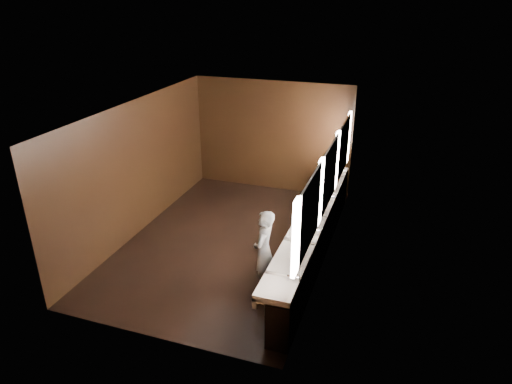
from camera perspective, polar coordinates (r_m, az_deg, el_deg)
floor at (r=9.54m, az=-3.39°, el=-6.22°), size 6.00×6.00×0.00m
ceiling at (r=8.48m, az=-3.86°, el=10.34°), size 4.00×6.00×0.02m
wall_back at (r=11.58m, az=2.02°, el=6.96°), size 4.00×0.02×2.80m
wall_front at (r=6.55m, az=-13.62°, el=-8.03°), size 4.00×0.02×2.80m
wall_left at (r=9.81m, az=-14.51°, el=2.96°), size 0.02×6.00×2.80m
wall_right at (r=8.41m, az=9.11°, el=-0.12°), size 0.02×6.00×2.80m
sink_counter at (r=8.85m, az=7.41°, el=-5.30°), size 0.55×5.40×1.01m
mirror_band at (r=8.28m, az=9.13°, el=2.10°), size 0.06×5.03×1.15m
person at (r=7.80m, az=0.99°, el=-7.36°), size 0.37×0.55×1.48m
trash_bin at (r=7.45m, az=2.51°, el=-13.27°), size 0.48×0.48×0.58m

